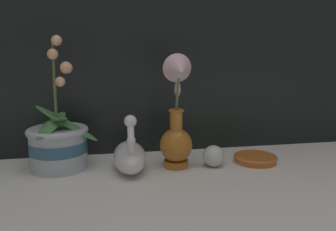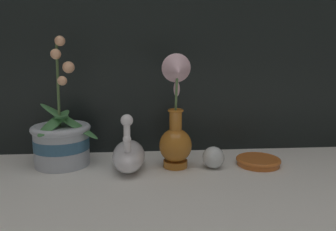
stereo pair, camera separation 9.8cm
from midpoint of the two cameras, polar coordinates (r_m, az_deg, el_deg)
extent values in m
plane|color=silver|center=(0.88, -3.73, -11.89)|extent=(2.80, 2.80, 0.00)
cylinder|color=#B2BCCC|center=(1.04, -21.11, -5.40)|extent=(0.16, 0.16, 0.12)
cylinder|color=#386689|center=(1.04, -21.13, -5.07)|extent=(0.17, 0.17, 0.03)
torus|color=#B2BCCC|center=(1.02, -21.31, -2.53)|extent=(0.18, 0.18, 0.02)
cylinder|color=#4C6B3D|center=(1.00, -21.82, 4.89)|extent=(0.01, 0.03, 0.25)
ellipsoid|color=#427F47|center=(1.01, -19.96, -1.32)|extent=(0.19, 0.10, 0.11)
ellipsoid|color=#427F47|center=(1.05, -21.80, -1.00)|extent=(0.13, 0.21, 0.07)
ellipsoid|color=#427F47|center=(1.00, -22.31, -1.59)|extent=(0.10, 0.15, 0.06)
sphere|color=#E5A87F|center=(1.00, -21.59, 12.07)|extent=(0.03, 0.03, 0.03)
sphere|color=#E5A87F|center=(0.99, -22.21, 9.87)|extent=(0.03, 0.03, 0.03)
sphere|color=#E5A87F|center=(0.98, -20.10, 7.81)|extent=(0.03, 0.03, 0.03)
sphere|color=#E5A87F|center=(0.97, -21.06, 5.51)|extent=(0.03, 0.03, 0.03)
ellipsoid|color=white|center=(0.97, -9.59, -7.17)|extent=(0.09, 0.20, 0.08)
cone|color=white|center=(1.04, -9.68, -5.28)|extent=(0.05, 0.06, 0.06)
cylinder|color=white|center=(0.89, -9.61, -5.62)|extent=(0.02, 0.04, 0.06)
sphere|color=white|center=(0.87, -9.64, -4.30)|extent=(0.02, 0.02, 0.02)
cylinder|color=white|center=(0.88, -9.70, -2.66)|extent=(0.02, 0.03, 0.05)
sphere|color=white|center=(0.88, -9.76, -1.02)|extent=(0.03, 0.03, 0.03)
cylinder|color=#B26B23|center=(1.00, -1.43, -8.35)|extent=(0.07, 0.07, 0.02)
ellipsoid|color=#B26B23|center=(0.98, -1.45, -5.22)|extent=(0.10, 0.10, 0.10)
cylinder|color=#B26B23|center=(0.96, -1.47, -0.87)|extent=(0.04, 0.04, 0.06)
torus|color=#B26B23|center=(0.96, -1.48, 0.87)|extent=(0.05, 0.05, 0.01)
cylinder|color=#567A47|center=(0.93, -1.34, 3.70)|extent=(0.01, 0.04, 0.10)
cone|color=beige|center=(0.90, -1.09, 7.88)|extent=(0.08, 0.08, 0.09)
ellipsoid|color=beige|center=(0.94, -1.30, 4.65)|extent=(0.02, 0.02, 0.04)
sphere|color=silver|center=(1.00, 5.14, -7.08)|extent=(0.07, 0.07, 0.07)
cylinder|color=#C66628|center=(1.06, 12.44, -7.39)|extent=(0.13, 0.13, 0.02)
torus|color=#C66628|center=(1.06, 12.45, -7.10)|extent=(0.13, 0.13, 0.01)
camera|label=1|loc=(0.05, -92.86, -0.54)|focal=35.00mm
camera|label=2|loc=(0.05, 87.14, 0.54)|focal=35.00mm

